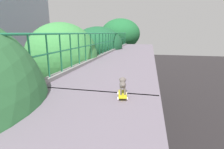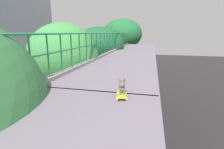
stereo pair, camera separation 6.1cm
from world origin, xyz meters
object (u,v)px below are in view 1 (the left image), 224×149
(toy_skateboard, at_px, (122,94))
(small_dog, at_px, (123,84))
(city_bus, at_px, (91,65))
(car_yellow_cab_fifth, at_px, (58,119))
(car_blue_sixth, at_px, (50,101))

(toy_skateboard, relative_size, small_dog, 1.20)
(city_bus, distance_m, small_dog, 27.89)
(small_dog, bearing_deg, car_yellow_cab_fifth, 129.08)
(car_yellow_cab_fifth, relative_size, city_bus, 0.41)
(car_yellow_cab_fifth, distance_m, toy_skateboard, 11.89)
(car_blue_sixth, relative_size, small_dog, 10.18)
(car_blue_sixth, relative_size, toy_skateboard, 8.49)
(car_blue_sixth, bearing_deg, city_bus, 91.00)
(small_dog, bearing_deg, city_bus, 110.79)
(car_yellow_cab_fifth, bearing_deg, city_bus, 100.29)
(car_yellow_cab_fifth, distance_m, small_dog, 11.94)
(car_blue_sixth, distance_m, toy_skateboard, 16.11)
(city_bus, bearing_deg, toy_skateboard, -69.24)
(car_yellow_cab_fifth, distance_m, city_bus, 17.94)
(car_blue_sixth, bearing_deg, small_dog, -50.68)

